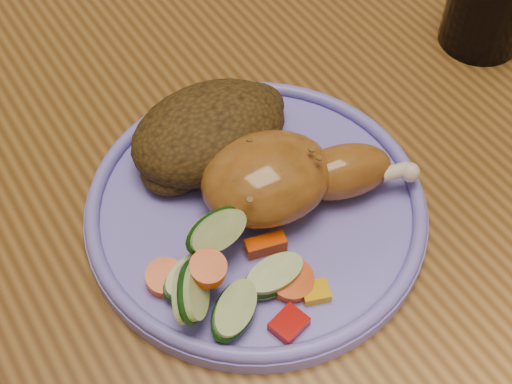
% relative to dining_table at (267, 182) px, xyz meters
% --- Properties ---
extents(dining_table, '(0.90, 1.40, 0.75)m').
position_rel_dining_table_xyz_m(dining_table, '(0.00, 0.00, 0.00)').
color(dining_table, brown).
rests_on(dining_table, ground).
extents(plate, '(0.24, 0.24, 0.01)m').
position_rel_dining_table_xyz_m(plate, '(-0.06, -0.07, 0.09)').
color(plate, '#7169D3').
rests_on(plate, dining_table).
extents(plate_rim, '(0.23, 0.23, 0.01)m').
position_rel_dining_table_xyz_m(plate_rim, '(-0.06, -0.07, 0.10)').
color(plate_rim, '#7169D3').
rests_on(plate_rim, plate).
extents(chicken_leg, '(0.15, 0.10, 0.05)m').
position_rel_dining_table_xyz_m(chicken_leg, '(-0.04, -0.08, 0.12)').
color(chicken_leg, '#90581E').
rests_on(chicken_leg, plate).
extents(rice_pilaf, '(0.13, 0.08, 0.05)m').
position_rel_dining_table_xyz_m(rice_pilaf, '(-0.06, -0.01, 0.11)').
color(rice_pilaf, '#422E10').
rests_on(rice_pilaf, plate).
extents(vegetable_pile, '(0.10, 0.10, 0.05)m').
position_rel_dining_table_xyz_m(vegetable_pile, '(-0.11, -0.12, 0.11)').
color(vegetable_pile, '#A50A05').
rests_on(vegetable_pile, plate).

